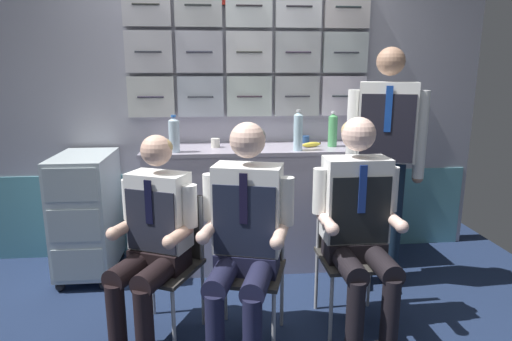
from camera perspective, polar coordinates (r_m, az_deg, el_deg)
name	(u,v)px	position (r m, az deg, el deg)	size (l,w,h in m)	color
galley_bulkhead	(236,122)	(3.69, -2.60, 6.29)	(4.20, 0.14, 2.22)	#9A9AA9
galley_counter	(265,206)	(3.57, 1.12, -4.60)	(1.90, 0.53, 0.97)	#AFA7B9
service_trolley	(87,212)	(3.59, -21.17, -5.06)	(0.40, 0.65, 0.95)	black
folding_chair_left	(168,249)	(2.72, -11.36, -9.99)	(0.53, 0.53, 0.84)	#A8AAAF
crew_member_left	(152,235)	(2.54, -13.40, -8.21)	(0.54, 0.65, 1.22)	black
folding_chair_center	(251,252)	(2.63, -0.71, -10.54)	(0.49, 0.49, 0.84)	#A8AAAF
crew_member_center	(245,229)	(2.41, -1.45, -7.63)	(0.54, 0.69, 1.29)	black
folding_chair_right	(349,240)	(2.85, 12.04, -8.89)	(0.40, 0.41, 0.84)	#A8AAAF
crew_member_right	(359,217)	(2.64, 13.28, -5.97)	(0.52, 0.64, 1.30)	black
crew_member_standing	(385,148)	(3.19, 16.49, 2.82)	(0.52, 0.36, 1.72)	black
water_bottle_blue_cap	(333,130)	(3.52, 9.98, 5.23)	(0.07, 0.07, 0.28)	#4C9E5D
sparkling_bottle_green	(174,135)	(3.27, -10.64, 4.61)	(0.08, 0.08, 0.28)	silver
water_bottle_short	(298,131)	(3.29, 5.52, 5.12)	(0.07, 0.07, 0.31)	#ADD2E2
water_bottle_tall	(353,132)	(3.47, 12.60, 4.91)	(0.06, 0.06, 0.27)	silver
paper_cup_tan	(305,139)	(3.69, 6.43, 4.11)	(0.07, 0.07, 0.06)	navy
coffee_cup_spare	(215,143)	(3.45, -5.32, 3.64)	(0.07, 0.07, 0.07)	silver
snack_banana	(311,145)	(3.48, 7.24, 3.38)	(0.17, 0.10, 0.04)	yellow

